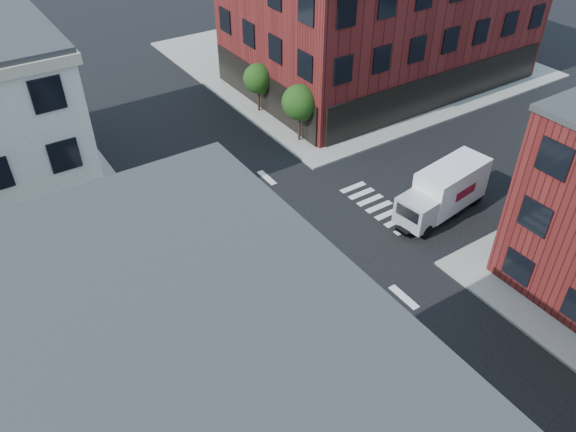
# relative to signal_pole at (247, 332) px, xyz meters

# --- Properties ---
(ground) EXTENTS (120.00, 120.00, 0.00)m
(ground) POSITION_rel_signal_pole_xyz_m (6.72, 6.68, -2.86)
(ground) COLOR black
(ground) RESTS_ON ground
(sidewalk_ne) EXTENTS (30.00, 30.00, 0.15)m
(sidewalk_ne) POSITION_rel_signal_pole_xyz_m (27.72, 27.68, -2.78)
(sidewalk_ne) COLOR gray
(sidewalk_ne) RESTS_ON ground
(building_ne) EXTENTS (25.00, 16.00, 12.00)m
(building_ne) POSITION_rel_signal_pole_xyz_m (27.22, 22.68, 3.14)
(building_ne) COLOR #4F1413
(building_ne) RESTS_ON ground
(tree_near) EXTENTS (2.69, 2.69, 4.49)m
(tree_near) POSITION_rel_signal_pole_xyz_m (14.28, 16.65, 0.30)
(tree_near) COLOR black
(tree_near) RESTS_ON ground
(tree_far) EXTENTS (2.43, 2.43, 4.07)m
(tree_far) POSITION_rel_signal_pole_xyz_m (14.28, 22.65, 0.02)
(tree_far) COLOR black
(tree_far) RESTS_ON ground
(signal_pole) EXTENTS (1.29, 1.24, 4.60)m
(signal_pole) POSITION_rel_signal_pole_xyz_m (0.00, 0.00, 0.00)
(signal_pole) COLOR black
(signal_pole) RESTS_ON ground
(box_truck) EXTENTS (7.32, 3.05, 3.23)m
(box_truck) POSITION_rel_signal_pole_xyz_m (16.64, 4.06, -1.18)
(box_truck) COLOR white
(box_truck) RESTS_ON ground
(traffic_cone) EXTENTS (0.53, 0.53, 0.78)m
(traffic_cone) POSITION_rel_signal_pole_xyz_m (3.63, 2.94, -2.48)
(traffic_cone) COLOR #ED4A0A
(traffic_cone) RESTS_ON ground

